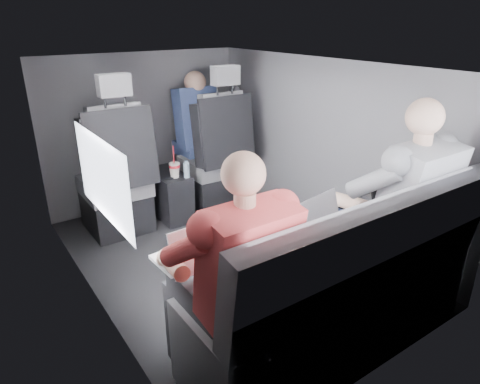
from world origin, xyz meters
TOP-DOWN VIEW (x-y plane):
  - floor at (0.00, 0.00)m, footprint 2.60×2.60m
  - ceiling at (0.00, 0.00)m, footprint 2.60×2.60m
  - panel_left at (-0.90, 0.00)m, footprint 0.02×2.60m
  - panel_right at (0.90, 0.00)m, footprint 0.02×2.60m
  - panel_front at (0.00, 1.30)m, footprint 1.80×0.02m
  - panel_back at (0.00, -1.30)m, footprint 1.80×0.02m
  - side_window at (-0.88, -0.30)m, footprint 0.02×0.75m
  - seatbelt at (0.45, 0.67)m, footprint 0.35×0.11m
  - front_seat_left at (-0.45, 0.84)m, footprint 0.52×0.58m
  - front_seat_right at (0.45, 0.84)m, footprint 0.52×0.58m
  - center_console at (0.00, 0.88)m, footprint 0.24×0.48m
  - rear_bench at (0.00, -1.06)m, footprint 1.60×0.57m
  - soda_cup at (0.00, 0.75)m, footprint 0.09×0.09m
  - water_bottle at (0.08, 0.69)m, footprint 0.05×0.05m
  - laptop_white at (-0.65, -0.75)m, footprint 0.30×0.28m
  - laptop_silver at (-0.02, -0.82)m, footprint 0.35×0.33m
  - laptop_black at (0.53, -0.82)m, footprint 0.38×0.35m
  - passenger_rear_left at (-0.59, -0.97)m, footprint 0.47×0.60m
  - passenger_rear_right at (0.49, -0.97)m, footprint 0.53×0.64m
  - passenger_front_right at (0.42, 1.10)m, footprint 0.38×0.38m

SIDE VIEW (x-z plane):
  - floor at x=0.00m, z-range 0.00..0.00m
  - center_console at x=0.00m, z-range 0.00..0.41m
  - rear_bench at x=0.00m, z-range -0.15..0.77m
  - front_seat_left at x=-0.45m, z-range -0.23..1.03m
  - front_seat_right at x=0.45m, z-range -0.23..1.03m
  - water_bottle at x=0.08m, z-range 0.39..0.54m
  - soda_cup at x=0.00m, z-range 0.33..0.60m
  - passenger_rear_left at x=-0.59m, z-range 0.02..1.20m
  - laptop_white at x=-0.65m, z-range 0.52..0.74m
  - laptop_silver at x=-0.02m, z-range 0.52..0.74m
  - laptop_black at x=0.53m, z-range 0.51..0.76m
  - passenger_rear_right at x=0.49m, z-range 0.01..1.27m
  - panel_left at x=-0.90m, z-range 0.00..1.35m
  - panel_right at x=0.90m, z-range 0.00..1.35m
  - panel_front at x=0.00m, z-range 0.00..1.35m
  - panel_back at x=0.00m, z-range 0.00..1.35m
  - passenger_front_right at x=0.42m, z-range 0.37..1.12m
  - seatbelt at x=0.45m, z-range 0.50..1.10m
  - side_window at x=-0.88m, z-range 0.69..1.11m
  - ceiling at x=0.00m, z-range 1.35..1.35m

